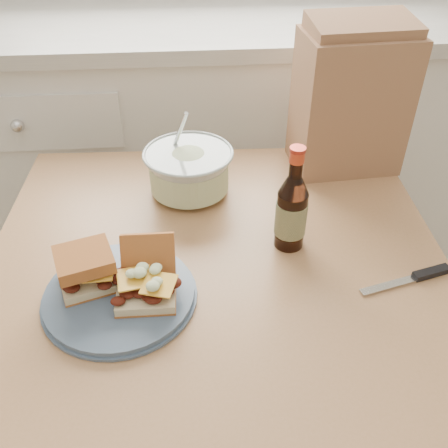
{
  "coord_description": "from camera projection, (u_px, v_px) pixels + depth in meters",
  "views": [
    {
      "loc": [
        -0.04,
        0.13,
        1.37
      ],
      "look_at": [
        0.01,
        0.84,
        0.81
      ],
      "focal_mm": 40.0,
      "sensor_mm": 36.0,
      "label": 1
    }
  ],
  "objects": [
    {
      "name": "cabinet_run",
      "position": [
        202.0,
        151.0,
        1.78
      ],
      "size": [
        2.5,
        0.64,
        0.94
      ],
      "color": "white",
      "rests_on": "ground"
    },
    {
      "name": "dining_table",
      "position": [
        218.0,
        305.0,
        1.0
      ],
      "size": [
        0.9,
        0.9,
        0.73
      ],
      "rotation": [
        0.0,
        0.0,
        -0.03
      ],
      "color": "tan",
      "rests_on": "ground"
    },
    {
      "name": "plate",
      "position": [
        120.0,
        295.0,
        0.86
      ],
      "size": [
        0.26,
        0.26,
        0.02
      ],
      "primitive_type": "cylinder",
      "color": "#495C76",
      "rests_on": "dining_table"
    },
    {
      "name": "sandwich_left",
      "position": [
        86.0,
        269.0,
        0.85
      ],
      "size": [
        0.12,
        0.11,
        0.07
      ],
      "rotation": [
        0.0,
        0.0,
        0.32
      ],
      "color": "beige",
      "rests_on": "plate"
    },
    {
      "name": "sandwich_right",
      "position": [
        146.0,
        277.0,
        0.84
      ],
      "size": [
        0.1,
        0.14,
        0.08
      ],
      "rotation": [
        0.0,
        0.0,
        -0.01
      ],
      "color": "beige",
      "rests_on": "plate"
    },
    {
      "name": "coleslaw_bowl",
      "position": [
        189.0,
        172.0,
        1.1
      ],
      "size": [
        0.2,
        0.2,
        0.2
      ],
      "color": "#AFBDB8",
      "rests_on": "dining_table"
    },
    {
      "name": "beer_bottle",
      "position": [
        292.0,
        211.0,
        0.93
      ],
      "size": [
        0.06,
        0.06,
        0.22
      ],
      "rotation": [
        0.0,
        0.0,
        0.29
      ],
      "color": "black",
      "rests_on": "dining_table"
    },
    {
      "name": "knife",
      "position": [
        421.0,
        276.0,
        0.9
      ],
      "size": [
        0.18,
        0.06,
        0.01
      ],
      "rotation": [
        0.0,
        0.0,
        0.26
      ],
      "color": "silver",
      "rests_on": "dining_table"
    },
    {
      "name": "paper_bag",
      "position": [
        350.0,
        103.0,
        1.13
      ],
      "size": [
        0.25,
        0.17,
        0.31
      ],
      "primitive_type": "cube",
      "rotation": [
        0.0,
        0.0,
        0.08
      ],
      "color": "#99694A",
      "rests_on": "dining_table"
    }
  ]
}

